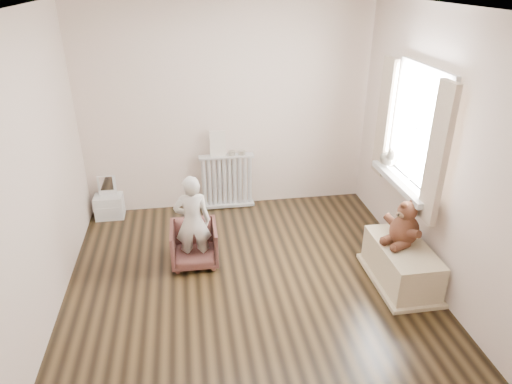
{
  "coord_description": "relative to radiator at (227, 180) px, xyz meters",
  "views": [
    {
      "loc": [
        -0.51,
        -3.71,
        2.85
      ],
      "look_at": [
        0.15,
        0.45,
        0.8
      ],
      "focal_mm": 32.0,
      "sensor_mm": 36.0,
      "label": 1
    }
  ],
  "objects": [
    {
      "name": "curtain_right",
      "position": [
        1.69,
        -0.81,
        1.0
      ],
      "size": [
        0.06,
        0.26,
        1.3
      ],
      "primitive_type": "cube",
      "color": "beige",
      "rests_on": "right_wall"
    },
    {
      "name": "toy_vanity",
      "position": [
        -1.51,
        -0.03,
        -0.11
      ],
      "size": [
        0.35,
        0.25,
        0.55
      ],
      "primitive_type": "cube",
      "color": "silver",
      "rests_on": "floor"
    },
    {
      "name": "paper_doll",
      "position": [
        -0.1,
        0.0,
        0.51
      ],
      "size": [
        0.2,
        0.02,
        0.33
      ],
      "primitive_type": "cube",
      "color": "beige",
      "rests_on": "radiator"
    },
    {
      "name": "tin_b",
      "position": [
        0.2,
        0.0,
        0.37
      ],
      "size": [
        0.09,
        0.09,
        0.05
      ],
      "primitive_type": "cylinder",
      "color": "#A59E8C",
      "rests_on": "radiator"
    },
    {
      "name": "floor",
      "position": [
        0.04,
        -1.68,
        -0.39
      ],
      "size": [
        3.6,
        3.6,
        0.01
      ],
      "primitive_type": "cube",
      "color": "black",
      "rests_on": "ground"
    },
    {
      "name": "front_wall",
      "position": [
        0.04,
        -3.48,
        0.91
      ],
      "size": [
        3.6,
        0.02,
        2.6
      ],
      "primitive_type": "cube",
      "color": "silver",
      "rests_on": "ground"
    },
    {
      "name": "back_wall",
      "position": [
        0.04,
        0.12,
        0.91
      ],
      "size": [
        3.6,
        0.02,
        2.6
      ],
      "primitive_type": "cube",
      "color": "silver",
      "rests_on": "ground"
    },
    {
      "name": "tin_a",
      "position": [
        0.07,
        0.0,
        0.38
      ],
      "size": [
        0.09,
        0.09,
        0.05
      ],
      "primitive_type": "cylinder",
      "color": "#A59E8C",
      "rests_on": "radiator"
    },
    {
      "name": "window",
      "position": [
        1.8,
        -1.38,
        1.06
      ],
      "size": [
        0.03,
        0.9,
        1.1
      ],
      "primitive_type": "cube",
      "color": "white",
      "rests_on": "right_wall"
    },
    {
      "name": "toy_bench",
      "position": [
        1.56,
        -1.88,
        -0.19
      ],
      "size": [
        0.47,
        0.89,
        0.42
      ],
      "primitive_type": "cube",
      "color": "beige",
      "rests_on": "floor"
    },
    {
      "name": "left_wall",
      "position": [
        -1.76,
        -1.68,
        0.91
      ],
      "size": [
        0.02,
        3.6,
        2.6
      ],
      "primitive_type": "cube",
      "color": "silver",
      "rests_on": "ground"
    },
    {
      "name": "curtain_left",
      "position": [
        1.69,
        -1.95,
        1.0
      ],
      "size": [
        0.06,
        0.26,
        1.3
      ],
      "primitive_type": "cube",
      "color": "beige",
      "rests_on": "right_wall"
    },
    {
      "name": "plush_cat",
      "position": [
        1.7,
        -1.01,
        0.61
      ],
      "size": [
        0.25,
        0.31,
        0.23
      ],
      "primitive_type": null,
      "rotation": [
        0.0,
        0.0,
        -0.33
      ],
      "color": "slate",
      "rests_on": "window_sill"
    },
    {
      "name": "radiator",
      "position": [
        0.0,
        0.0,
        0.0
      ],
      "size": [
        0.7,
        0.13,
        0.74
      ],
      "primitive_type": "cube",
      "color": "silver",
      "rests_on": "floor"
    },
    {
      "name": "window_sill",
      "position": [
        1.71,
        -1.38,
        0.48
      ],
      "size": [
        0.22,
        1.1,
        0.06
      ],
      "primitive_type": "cube",
      "color": "silver",
      "rests_on": "right_wall"
    },
    {
      "name": "teddy_bear",
      "position": [
        1.56,
        -1.82,
        0.28
      ],
      "size": [
        0.46,
        0.41,
        0.46
      ],
      "primitive_type": null,
      "rotation": [
        0.0,
        0.0,
        0.38
      ],
      "color": "#3C1E12",
      "rests_on": "toy_bench"
    },
    {
      "name": "ceiling",
      "position": [
        0.04,
        -1.68,
        2.21
      ],
      "size": [
        3.6,
        3.6,
        0.01
      ],
      "primitive_type": "cube",
      "color": "white",
      "rests_on": "ground"
    },
    {
      "name": "armchair",
      "position": [
        -0.48,
        -1.22,
        -0.16
      ],
      "size": [
        0.49,
        0.5,
        0.45
      ],
      "primitive_type": "imported",
      "rotation": [
        0.0,
        0.0,
        -0.01
      ],
      "color": "brown",
      "rests_on": "floor"
    },
    {
      "name": "right_wall",
      "position": [
        1.84,
        -1.68,
        0.91
      ],
      "size": [
        0.02,
        3.6,
        2.6
      ],
      "primitive_type": "cube",
      "color": "silver",
      "rests_on": "ground"
    },
    {
      "name": "child",
      "position": [
        -0.48,
        -1.27,
        0.14
      ],
      "size": [
        0.38,
        0.25,
        1.02
      ],
      "primitive_type": "imported",
      "rotation": [
        0.0,
        0.0,
        3.13
      ],
      "color": "beige",
      "rests_on": "armchair"
    }
  ]
}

